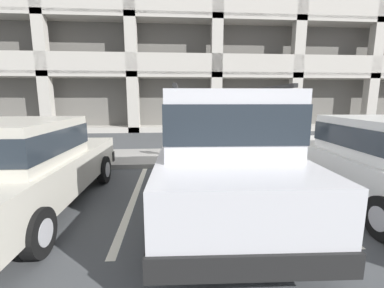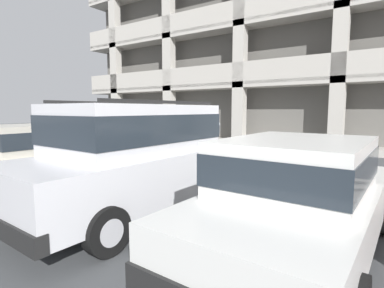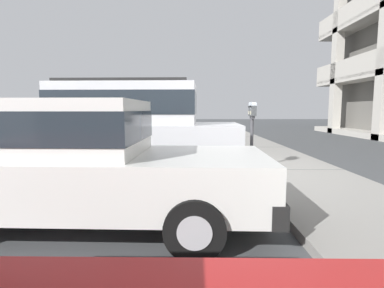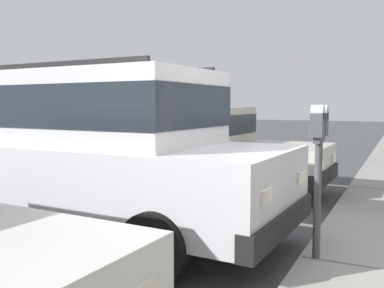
% 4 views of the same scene
% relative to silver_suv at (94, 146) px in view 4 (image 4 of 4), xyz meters
% --- Properties ---
extents(ground_plane, '(80.00, 80.00, 0.10)m').
position_rel_silver_suv_xyz_m(ground_plane, '(0.03, 2.31, -1.14)').
color(ground_plane, '#444749').
extents(silver_suv, '(2.15, 4.85, 2.03)m').
position_rel_silver_suv_xyz_m(silver_suv, '(0.00, 0.00, 0.00)').
color(silver_suv, silver).
rests_on(silver_suv, ground_plane).
extents(red_sedan, '(1.91, 4.52, 1.54)m').
position_rel_silver_suv_xyz_m(red_sedan, '(-3.17, -0.04, -0.27)').
color(red_sedan, beige).
rests_on(red_sedan, ground_plane).
extents(parking_meter_near, '(0.35, 0.12, 1.47)m').
position_rel_silver_suv_xyz_m(parking_meter_near, '(-0.00, 2.66, 0.12)').
color(parking_meter_near, '#47474C').
rests_on(parking_meter_near, sidewalk).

